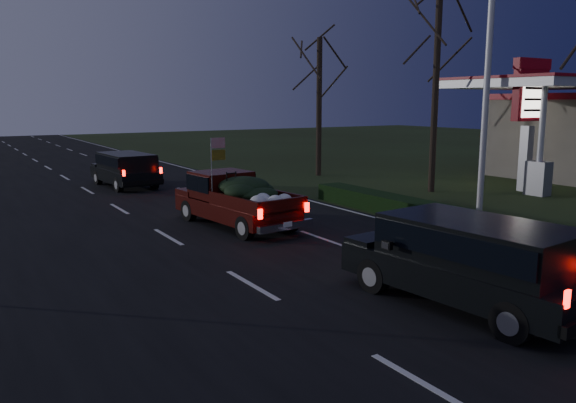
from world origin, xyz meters
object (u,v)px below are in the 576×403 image
light_pole (489,47)px  gas_price_pylon (530,102)px  pickup_truck (236,197)px  lead_suv (126,166)px  rear_suv (473,254)px

light_pole → gas_price_pylon: light_pole is taller
gas_price_pylon → pickup_truck: gas_price_pylon is taller
gas_price_pylon → pickup_truck: size_ratio=1.15×
lead_suv → light_pole: bearing=-63.3°
light_pole → pickup_truck: size_ratio=1.89×
pickup_truck → rear_suv: (0.57, -8.60, 0.10)m
pickup_truck → lead_suv: pickup_truck is taller
gas_price_pylon → lead_suv: gas_price_pylon is taller
gas_price_pylon → pickup_truck: 13.97m
light_pole → gas_price_pylon: (6.50, 2.99, -1.71)m
light_pole → rear_suv: light_pole is taller
rear_suv → light_pole: bearing=33.0°
gas_price_pylon → rear_suv: bearing=-147.9°
gas_price_pylon → rear_suv: gas_price_pylon is taller
rear_suv → gas_price_pylon: bearing=26.8°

